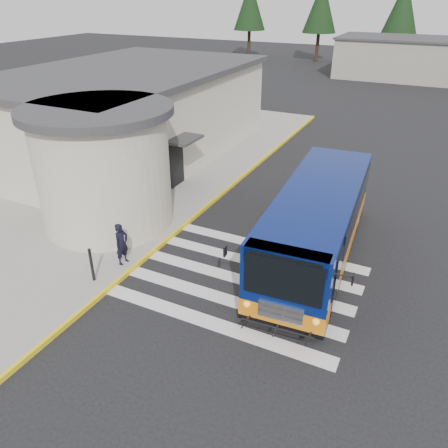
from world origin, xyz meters
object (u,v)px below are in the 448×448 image
at_px(pedestrian_a, 122,244).
at_px(pedestrian_b, 89,210).
at_px(bollard, 92,265).
at_px(transit_bus, 316,227).

distance_m(pedestrian_a, pedestrian_b, 3.30).
distance_m(pedestrian_a, bollard, 1.33).
xyz_separation_m(transit_bus, bollard, (-6.16, -4.82, -0.55)).
distance_m(transit_bus, bollard, 7.85).
height_order(pedestrian_a, pedestrian_b, pedestrian_a).
bearing_deg(bollard, pedestrian_b, 132.55).
bearing_deg(pedestrian_a, bollard, 174.49).
xyz_separation_m(transit_bus, pedestrian_b, (-8.81, -1.94, -0.41)).
relative_size(transit_bus, pedestrian_a, 6.35).
xyz_separation_m(pedestrian_b, bollard, (2.65, -2.89, -0.14)).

